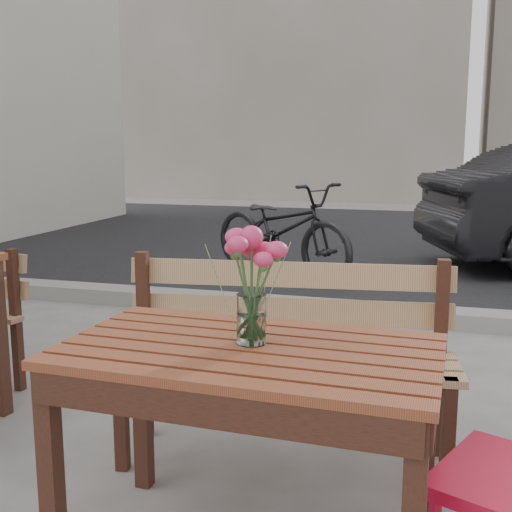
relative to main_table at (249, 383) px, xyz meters
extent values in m
cube|color=black|center=(0.01, 6.88, -0.58)|extent=(30.00, 8.00, 0.00)
cube|color=gray|center=(0.01, 2.88, -0.52)|extent=(30.00, 0.25, 0.12)
cube|color=gray|center=(-2.99, 13.88, 3.42)|extent=(8.00, 3.00, 8.00)
cube|color=brown|center=(0.00, 0.00, 0.10)|extent=(1.16, 0.70, 0.03)
cube|color=black|center=(-0.53, -0.26, -0.25)|extent=(0.06, 0.06, 0.67)
cube|color=black|center=(-0.51, 0.30, -0.25)|extent=(0.06, 0.06, 0.67)
cube|color=black|center=(0.53, 0.26, -0.25)|extent=(0.06, 0.06, 0.67)
cube|color=#A07253|center=(-0.04, 0.62, -0.14)|extent=(1.42, 0.55, 0.03)
cube|color=#A07253|center=(-0.07, 0.83, 0.09)|extent=(1.37, 0.21, 0.38)
cube|color=black|center=(-0.65, 0.38, -0.36)|extent=(0.06, 0.06, 0.45)
cube|color=black|center=(0.61, 0.55, -0.36)|extent=(0.06, 0.06, 0.45)
cube|color=black|center=(-0.69, 0.70, -0.16)|extent=(0.06, 0.06, 0.84)
cube|color=black|center=(0.57, 0.86, -0.16)|extent=(0.06, 0.06, 0.84)
cylinder|color=red|center=(0.69, 0.13, -0.39)|extent=(0.03, 0.03, 0.39)
cylinder|color=white|center=(0.00, 0.03, 0.19)|extent=(0.09, 0.09, 0.15)
cylinder|color=#3F6E35|center=(0.00, 0.03, 0.27)|extent=(0.05, 0.05, 0.31)
cube|color=black|center=(-1.58, 1.00, -0.20)|extent=(0.05, 0.05, 0.76)
imported|color=black|center=(-0.94, 4.31, -0.12)|extent=(1.85, 1.42, 0.93)
camera|label=1|loc=(0.53, -1.77, 0.72)|focal=45.00mm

